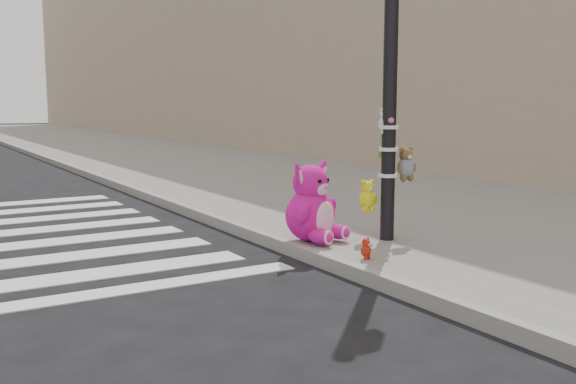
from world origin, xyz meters
TOP-DOWN VIEW (x-y plane):
  - ground at (0.00, 0.00)m, footprint 120.00×120.00m
  - sidewalk_near at (5.00, 10.00)m, footprint 7.00×80.00m
  - curb_edge at (1.55, 10.00)m, footprint 0.12×80.00m
  - bld_near at (10.50, 20.00)m, footprint 5.00×60.00m
  - signal_pole at (2.61, 1.81)m, footprint 0.68×0.49m
  - pink_bunny at (1.81, 2.17)m, footprint 0.77×0.83m
  - red_teddy at (1.80, 1.17)m, footprint 0.17×0.15m

SIDE VIEW (x-z plane):
  - ground at x=0.00m, z-range 0.00..0.00m
  - sidewalk_near at x=5.00m, z-range 0.00..0.14m
  - curb_edge at x=1.55m, z-range -0.01..0.15m
  - red_teddy at x=1.80m, z-range 0.14..0.36m
  - pink_bunny at x=1.81m, z-range 0.05..0.99m
  - signal_pole at x=2.61m, z-range -0.20..3.80m
  - bld_near at x=10.50m, z-range 0.00..10.00m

